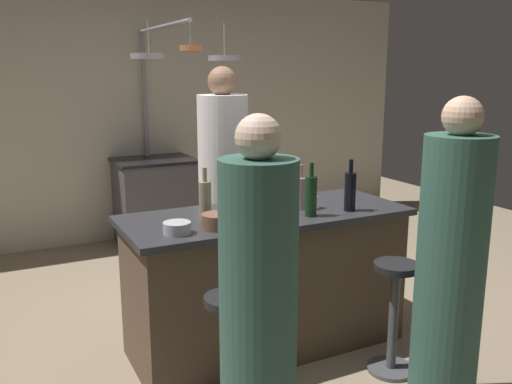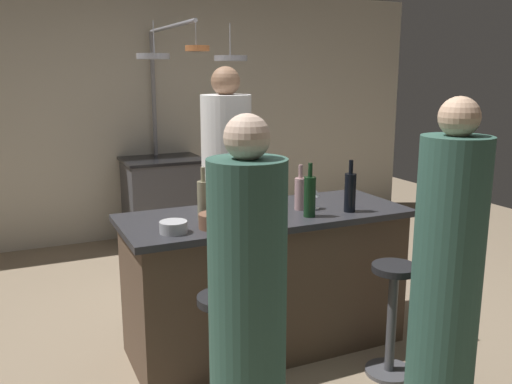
{
  "view_description": "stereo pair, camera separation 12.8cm",
  "coord_description": "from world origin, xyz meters",
  "px_view_note": "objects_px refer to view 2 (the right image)",
  "views": [
    {
      "loc": [
        -1.55,
        -2.92,
        1.76
      ],
      "look_at": [
        0.0,
        0.15,
        1.0
      ],
      "focal_mm": 38.45,
      "sensor_mm": 36.0,
      "label": 1
    },
    {
      "loc": [
        -1.43,
        -2.98,
        1.76
      ],
      "look_at": [
        0.0,
        0.15,
        1.0
      ],
      "focal_mm": 38.45,
      "sensor_mm": 36.0,
      "label": 2
    }
  ],
  "objects_px": {
    "wine_bottle_white": "(203,199)",
    "wine_glass_near_left_guest": "(233,204)",
    "wine_bottle_dark": "(350,192)",
    "wine_bottle_rose": "(300,193)",
    "bar_stool_left": "(224,352)",
    "wine_glass_by_chef": "(248,198)",
    "stove_range": "(164,201)",
    "bar_stool_right": "(392,315)",
    "wine_bottle_red": "(310,196)",
    "guest_right": "(447,273)",
    "chef": "(227,195)",
    "mixing_bowl_wooden": "(214,221)",
    "guest_left": "(248,313)",
    "mixing_bowl_steel": "(173,227)",
    "wine_glass_near_right_guest": "(314,193)",
    "wine_bottle_amber": "(261,185)",
    "pepper_mill": "(249,195)"
  },
  "relations": [
    {
      "from": "stove_range",
      "to": "wine_glass_near_left_guest",
      "type": "height_order",
      "value": "wine_glass_near_left_guest"
    },
    {
      "from": "bar_stool_right",
      "to": "mixing_bowl_steel",
      "type": "bearing_deg",
      "value": 159.67
    },
    {
      "from": "guest_left",
      "to": "wine_bottle_white",
      "type": "height_order",
      "value": "guest_left"
    },
    {
      "from": "bar_stool_right",
      "to": "wine_bottle_white",
      "type": "height_order",
      "value": "wine_bottle_white"
    },
    {
      "from": "guest_left",
      "to": "wine_bottle_dark",
      "type": "relative_size",
      "value": 4.88
    },
    {
      "from": "bar_stool_right",
      "to": "wine_bottle_red",
      "type": "relative_size",
      "value": 2.07
    },
    {
      "from": "chef",
      "to": "wine_bottle_rose",
      "type": "height_order",
      "value": "chef"
    },
    {
      "from": "wine_bottle_red",
      "to": "wine_glass_near_left_guest",
      "type": "height_order",
      "value": "wine_bottle_red"
    },
    {
      "from": "guest_left",
      "to": "wine_glass_near_right_guest",
      "type": "height_order",
      "value": "guest_left"
    },
    {
      "from": "wine_bottle_red",
      "to": "wine_bottle_rose",
      "type": "height_order",
      "value": "wine_bottle_red"
    },
    {
      "from": "wine_bottle_red",
      "to": "wine_glass_near_left_guest",
      "type": "xyz_separation_m",
      "value": [
        -0.46,
        0.1,
        -0.02
      ]
    },
    {
      "from": "wine_glass_by_chef",
      "to": "bar_stool_right",
      "type": "bearing_deg",
      "value": -43.46
    },
    {
      "from": "bar_stool_right",
      "to": "wine_glass_near_right_guest",
      "type": "height_order",
      "value": "wine_glass_near_right_guest"
    },
    {
      "from": "wine_glass_by_chef",
      "to": "stove_range",
      "type": "bearing_deg",
      "value": 87.08
    },
    {
      "from": "wine_bottle_white",
      "to": "wine_glass_near_left_guest",
      "type": "height_order",
      "value": "wine_bottle_white"
    },
    {
      "from": "guest_left",
      "to": "mixing_bowl_wooden",
      "type": "bearing_deg",
      "value": 79.81
    },
    {
      "from": "bar_stool_right",
      "to": "mixing_bowl_wooden",
      "type": "relative_size",
      "value": 3.85
    },
    {
      "from": "bar_stool_left",
      "to": "guest_left",
      "type": "distance_m",
      "value": 0.51
    },
    {
      "from": "guest_left",
      "to": "wine_bottle_white",
      "type": "xyz_separation_m",
      "value": [
        0.15,
        0.98,
        0.28
      ]
    },
    {
      "from": "wine_bottle_dark",
      "to": "wine_glass_near_right_guest",
      "type": "height_order",
      "value": "wine_bottle_dark"
    },
    {
      "from": "bar_stool_left",
      "to": "wine_bottle_white",
      "type": "distance_m",
      "value": 0.91
    },
    {
      "from": "stove_range",
      "to": "wine_bottle_rose",
      "type": "bearing_deg",
      "value": -84.72
    },
    {
      "from": "stove_range",
      "to": "guest_right",
      "type": "relative_size",
      "value": 0.54
    },
    {
      "from": "stove_range",
      "to": "wine_glass_near_right_guest",
      "type": "xyz_separation_m",
      "value": [
        0.32,
        -2.5,
        0.56
      ]
    },
    {
      "from": "chef",
      "to": "pepper_mill",
      "type": "relative_size",
      "value": 8.55
    },
    {
      "from": "wine_bottle_red",
      "to": "mixing_bowl_steel",
      "type": "xyz_separation_m",
      "value": [
        -0.84,
        0.01,
        -0.1
      ]
    },
    {
      "from": "bar_stool_right",
      "to": "wine_glass_by_chef",
      "type": "bearing_deg",
      "value": 136.54
    },
    {
      "from": "chef",
      "to": "bar_stool_right",
      "type": "height_order",
      "value": "chef"
    },
    {
      "from": "wine_bottle_rose",
      "to": "wine_glass_near_left_guest",
      "type": "distance_m",
      "value": 0.5
    },
    {
      "from": "wine_glass_near_left_guest",
      "to": "stove_range",
      "type": "bearing_deg",
      "value": 84.17
    },
    {
      "from": "stove_range",
      "to": "chef",
      "type": "xyz_separation_m",
      "value": [
        0.07,
        -1.61,
        0.39
      ]
    },
    {
      "from": "wine_bottle_red",
      "to": "wine_bottle_dark",
      "type": "xyz_separation_m",
      "value": [
        0.29,
        -0.0,
        -0.0
      ]
    },
    {
      "from": "stove_range",
      "to": "wine_bottle_dark",
      "type": "height_order",
      "value": "wine_bottle_dark"
    },
    {
      "from": "mixing_bowl_wooden",
      "to": "wine_glass_near_left_guest",
      "type": "bearing_deg",
      "value": 30.52
    },
    {
      "from": "bar_stool_left",
      "to": "wine_glass_by_chef",
      "type": "height_order",
      "value": "wine_glass_by_chef"
    },
    {
      "from": "guest_right",
      "to": "wine_glass_by_chef",
      "type": "distance_m",
      "value": 1.22
    },
    {
      "from": "mixing_bowl_steel",
      "to": "bar_stool_left",
      "type": "bearing_deg",
      "value": -74.83
    },
    {
      "from": "bar_stool_right",
      "to": "bar_stool_left",
      "type": "bearing_deg",
      "value": 180.0
    },
    {
      "from": "bar_stool_right",
      "to": "wine_bottle_white",
      "type": "relative_size",
      "value": 2.16
    },
    {
      "from": "mixing_bowl_steel",
      "to": "mixing_bowl_wooden",
      "type": "relative_size",
      "value": 0.86
    },
    {
      "from": "mixing_bowl_steel",
      "to": "guest_left",
      "type": "bearing_deg",
      "value": -83.06
    },
    {
      "from": "wine_bottle_amber",
      "to": "mixing_bowl_steel",
      "type": "relative_size",
      "value": 2.18
    },
    {
      "from": "chef",
      "to": "bar_stool_left",
      "type": "height_order",
      "value": "chef"
    },
    {
      "from": "bar_stool_right",
      "to": "wine_bottle_red",
      "type": "distance_m",
      "value": 0.84
    },
    {
      "from": "bar_stool_left",
      "to": "mixing_bowl_wooden",
      "type": "bearing_deg",
      "value": 74.63
    },
    {
      "from": "wine_bottle_rose",
      "to": "wine_glass_by_chef",
      "type": "relative_size",
      "value": 1.97
    },
    {
      "from": "wine_glass_near_right_guest",
      "to": "wine_glass_near_left_guest",
      "type": "bearing_deg",
      "value": -174.75
    },
    {
      "from": "stove_range",
      "to": "bar_stool_left",
      "type": "height_order",
      "value": "stove_range"
    },
    {
      "from": "wine_bottle_dark",
      "to": "wine_bottle_rose",
      "type": "bearing_deg",
      "value": 145.38
    },
    {
      "from": "pepper_mill",
      "to": "mixing_bowl_steel",
      "type": "height_order",
      "value": "pepper_mill"
    }
  ]
}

